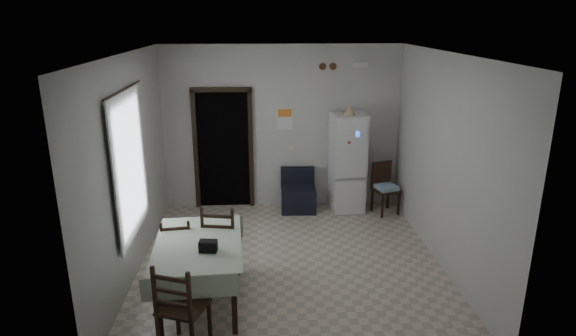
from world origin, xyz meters
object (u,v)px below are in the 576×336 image
(fridge, at_px, (347,163))
(dining_chair_far_right, at_px, (222,240))
(corner_chair, at_px, (386,189))
(dining_table, at_px, (200,273))
(dining_chair_near_head, at_px, (183,306))
(dining_chair_far_left, at_px, (177,249))
(navy_seat, at_px, (299,191))

(fridge, relative_size, dining_chair_far_right, 1.65)
(corner_chair, distance_m, dining_table, 3.95)
(corner_chair, xyz_separation_m, dining_chair_near_head, (-3.01, -3.50, 0.07))
(dining_chair_far_right, bearing_deg, dining_chair_far_left, 15.24)
(navy_seat, bearing_deg, dining_chair_far_right, -115.21)
(dining_chair_far_right, bearing_deg, dining_chair_near_head, 88.19)
(corner_chair, distance_m, dining_chair_far_left, 3.91)
(navy_seat, relative_size, dining_chair_far_left, 0.82)
(dining_chair_far_right, bearing_deg, navy_seat, -108.10)
(corner_chair, relative_size, dining_chair_far_right, 0.85)
(navy_seat, xyz_separation_m, dining_chair_far_right, (-1.19, -2.26, 0.16))
(dining_table, bearing_deg, navy_seat, 60.07)
(dining_chair_far_right, distance_m, dining_chair_near_head, 1.49)
(dining_table, distance_m, dining_chair_near_head, 0.88)
(fridge, height_order, dining_chair_far_right, fridge)
(navy_seat, height_order, corner_chair, corner_chair)
(dining_chair_far_left, xyz_separation_m, dining_chair_far_right, (0.58, 0.06, 0.08))
(fridge, distance_m, corner_chair, 0.82)
(dining_chair_far_right, height_order, dining_chair_near_head, dining_chair_far_right)
(navy_seat, distance_m, dining_chair_far_left, 2.92)
(navy_seat, distance_m, dining_chair_far_right, 2.56)
(corner_chair, distance_m, dining_chair_far_right, 3.40)
(dining_chair_near_head, bearing_deg, dining_table, -73.85)
(fridge, distance_m, dining_table, 3.69)
(dining_chair_near_head, bearing_deg, dining_chair_far_right, -80.98)
(fridge, height_order, dining_chair_far_left, fridge)
(navy_seat, distance_m, dining_table, 3.19)
(dining_chair_far_left, distance_m, dining_chair_near_head, 1.43)
(fridge, distance_m, navy_seat, 1.00)
(navy_seat, xyz_separation_m, dining_chair_near_head, (-1.49, -3.72, 0.15))
(corner_chair, xyz_separation_m, dining_table, (-2.95, -2.63, -0.05))
(fridge, relative_size, navy_seat, 2.37)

